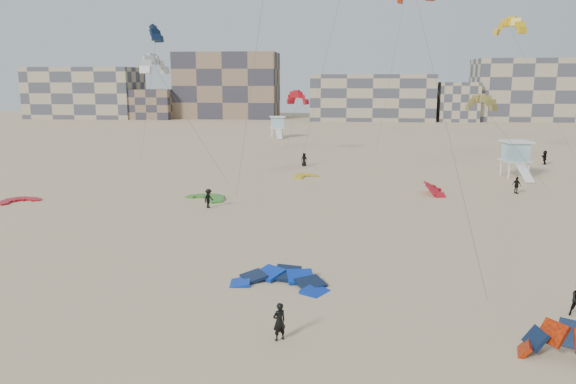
# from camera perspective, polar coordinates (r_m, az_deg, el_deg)

# --- Properties ---
(ground) EXTENTS (320.00, 320.00, 0.00)m
(ground) POSITION_cam_1_polar(r_m,az_deg,el_deg) (26.18, -2.70, -12.96)
(ground) COLOR tan
(ground) RESTS_ON ground
(kite_ground_blue) EXTENTS (5.75, 5.95, 1.96)m
(kite_ground_blue) POSITION_cam_1_polar(r_m,az_deg,el_deg) (30.46, -0.80, -9.36)
(kite_ground_blue) COLOR #0020D8
(kite_ground_blue) RESTS_ON ground
(kite_ground_orange) EXTENTS (4.89, 4.88, 3.58)m
(kite_ground_orange) POSITION_cam_1_polar(r_m,az_deg,el_deg) (25.17, 26.41, -15.27)
(kite_ground_orange) COLOR #F12C00
(kite_ground_orange) RESTS_ON ground
(kite_ground_red) EXTENTS (4.66, 4.67, 0.60)m
(kite_ground_red) POSITION_cam_1_polar(r_m,az_deg,el_deg) (55.78, -25.66, -0.90)
(kite_ground_red) COLOR red
(kite_ground_red) RESTS_ON ground
(kite_ground_green) EXTENTS (5.42, 5.47, 0.65)m
(kite_ground_green) POSITION_cam_1_polar(r_m,az_deg,el_deg) (51.98, -8.23, -0.70)
(kite_ground_green) COLOR green
(kite_ground_green) RESTS_ON ground
(kite_ground_red_far) EXTENTS (3.68, 3.53, 3.36)m
(kite_ground_red_far) POSITION_cam_1_polar(r_m,az_deg,el_deg) (55.42, 14.69, -0.21)
(kite_ground_red_far) COLOR red
(kite_ground_red_far) RESTS_ON ground
(kite_ground_yellow) EXTENTS (4.19, 4.19, 0.94)m
(kite_ground_yellow) POSITION_cam_1_polar(r_m,az_deg,el_deg) (62.98, 1.82, 1.53)
(kite_ground_yellow) COLOR yellow
(kite_ground_yellow) RESTS_ON ground
(kitesurfer_main) EXTENTS (0.72, 0.69, 1.66)m
(kitesurfer_main) POSITION_cam_1_polar(r_m,az_deg,el_deg) (24.10, -0.90, -13.02)
(kitesurfer_main) COLOR black
(kitesurfer_main) RESTS_ON ground
(kitesurfer_c) EXTENTS (1.01, 1.22, 1.64)m
(kitesurfer_c) POSITION_cam_1_polar(r_m,az_deg,el_deg) (48.20, -8.07, -0.65)
(kitesurfer_c) COLOR black
(kitesurfer_c) RESTS_ON ground
(kitesurfer_d) EXTENTS (0.88, 1.01, 1.64)m
(kitesurfer_d) POSITION_cam_1_polar(r_m,az_deg,el_deg) (57.99, 22.22, 0.64)
(kitesurfer_d) COLOR black
(kitesurfer_d) RESTS_ON ground
(kitesurfer_e) EXTENTS (0.94, 0.75, 1.66)m
(kitesurfer_e) POSITION_cam_1_polar(r_m,az_deg,el_deg) (70.86, 1.65, 3.31)
(kitesurfer_e) COLOR black
(kitesurfer_e) RESTS_ON ground
(kitesurfer_f) EXTENTS (0.58, 1.68, 1.80)m
(kitesurfer_f) POSITION_cam_1_polar(r_m,az_deg,el_deg) (79.46, 24.62, 3.21)
(kitesurfer_f) COLOR black
(kitesurfer_f) RESTS_ON ground
(kite_fly_grey) EXTENTS (9.21, 4.31, 12.25)m
(kite_fly_grey) POSITION_cam_1_polar(r_m,az_deg,el_deg) (55.79, -13.42, 12.32)
(kite_fly_grey) COLOR silver
(kite_fly_grey) RESTS_ON ground
(kite_fly_olive) EXTENTS (7.92, 4.04, 8.50)m
(kite_fly_olive) POSITION_cam_1_polar(r_m,az_deg,el_deg) (56.07, 19.00, 8.43)
(kite_fly_olive) COLOR olive
(kite_fly_olive) RESTS_ON ground
(kite_fly_yellow) EXTENTS (11.37, 6.00, 17.82)m
(kite_fly_yellow) POSITION_cam_1_polar(r_m,az_deg,el_deg) (81.39, 21.59, 15.25)
(kite_fly_yellow) COLOR yellow
(kite_fly_yellow) RESTS_ON ground
(kite_fly_navy) EXTENTS (4.70, 4.59, 16.63)m
(kite_fly_navy) POSITION_cam_1_polar(r_m,az_deg,el_deg) (73.03, -13.24, 15.27)
(kite_fly_navy) COLOR #0C1838
(kite_fly_navy) RESTS_ON ground
(kite_fly_red) EXTENTS (5.24, 5.24, 8.36)m
(kite_fly_red) POSITION_cam_1_polar(r_m,az_deg,el_deg) (81.60, 1.00, 9.44)
(kite_fly_red) COLOR red
(kite_fly_red) RESTS_ON ground
(lifeguard_tower_near) EXTENTS (3.26, 5.78, 4.08)m
(lifeguard_tower_near) POSITION_cam_1_polar(r_m,az_deg,el_deg) (67.56, 22.09, 3.10)
(lifeguard_tower_near) COLOR white
(lifeguard_tower_near) RESTS_ON ground
(lifeguard_tower_far) EXTENTS (3.36, 5.73, 3.96)m
(lifeguard_tower_far) POSITION_cam_1_polar(r_m,az_deg,el_deg) (105.82, -1.07, 6.61)
(lifeguard_tower_far) COLOR white
(lifeguard_tower_far) RESTS_ON ground
(condo_west_a) EXTENTS (30.00, 15.00, 14.00)m
(condo_west_a) POSITION_cam_1_polar(r_m,az_deg,el_deg) (170.38, -19.90, 9.46)
(condo_west_a) COLOR tan
(condo_west_a) RESTS_ON ground
(condo_west_b) EXTENTS (28.00, 14.00, 18.00)m
(condo_west_b) POSITION_cam_1_polar(r_m,az_deg,el_deg) (161.14, -6.16, 10.70)
(condo_west_b) COLOR #81654E
(condo_west_b) RESTS_ON ground
(condo_mid) EXTENTS (32.00, 16.00, 12.00)m
(condo_mid) POSITION_cam_1_polar(r_m,az_deg,el_deg) (153.77, 8.48, 9.49)
(condo_mid) COLOR tan
(condo_mid) RESTS_ON ground
(condo_east) EXTENTS (26.00, 14.00, 16.00)m
(condo_east) POSITION_cam_1_polar(r_m,az_deg,el_deg) (162.34, 22.92, 9.53)
(condo_east) COLOR tan
(condo_east) RESTS_ON ground
(condo_fill_left) EXTENTS (12.00, 10.00, 8.00)m
(condo_fill_left) POSITION_cam_1_polar(r_m,az_deg,el_deg) (160.94, -13.64, 8.67)
(condo_fill_left) COLOR #81654E
(condo_fill_left) RESTS_ON ground
(condo_fill_right) EXTENTS (10.00, 10.00, 10.00)m
(condo_fill_right) POSITION_cam_1_polar(r_m,az_deg,el_deg) (154.30, 16.78, 8.77)
(condo_fill_right) COLOR tan
(condo_fill_right) RESTS_ON ground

